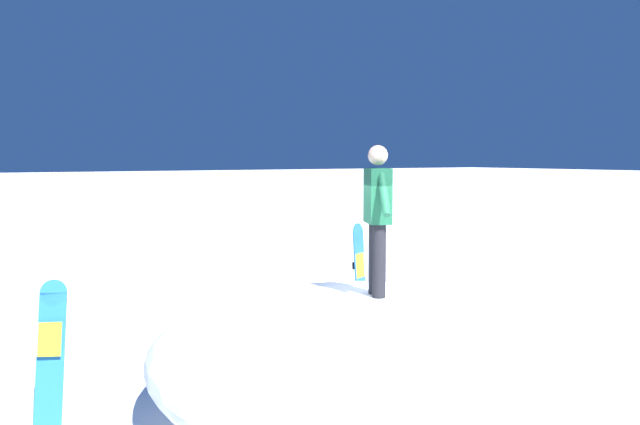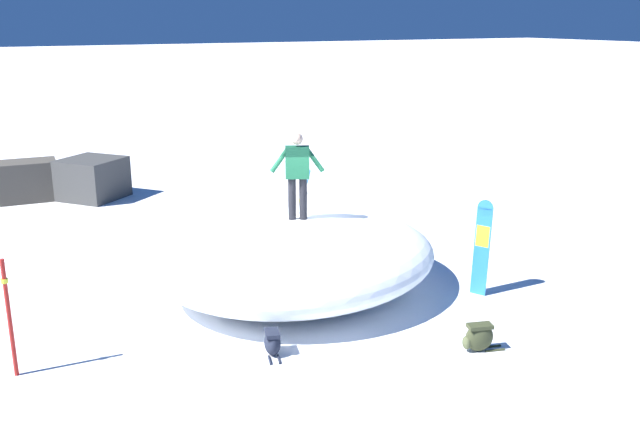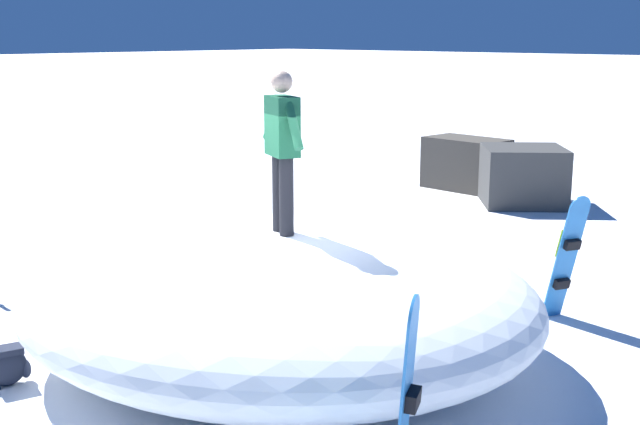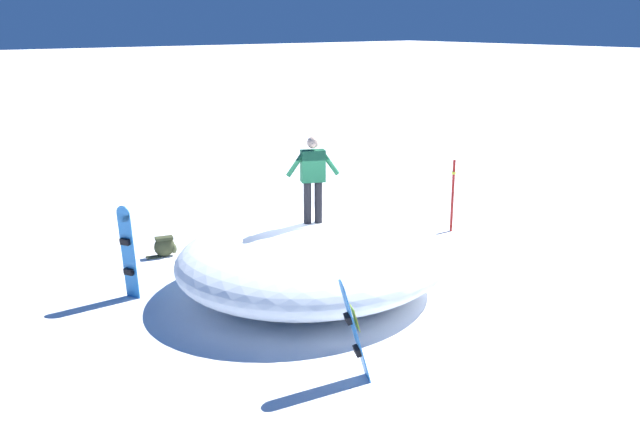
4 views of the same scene
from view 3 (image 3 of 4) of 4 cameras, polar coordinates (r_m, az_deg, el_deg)
ground at (r=8.36m, az=-2.53°, el=-10.57°), size 240.00×240.00×0.00m
snow_mound at (r=8.26m, az=-3.05°, el=-5.90°), size 6.18×5.74×1.34m
snowboarder_standing at (r=7.89m, az=-2.63°, el=4.87°), size 0.92×0.48×1.57m
snowboard_secondary_upright at (r=9.71m, az=16.78°, el=-2.94°), size 0.51×0.43×1.52m
backpack_far at (r=8.38m, az=-20.91°, el=-9.91°), size 0.35×0.59×0.38m
rock_outcrop at (r=16.88m, az=12.52°, el=2.80°), size 3.61×2.20×1.12m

